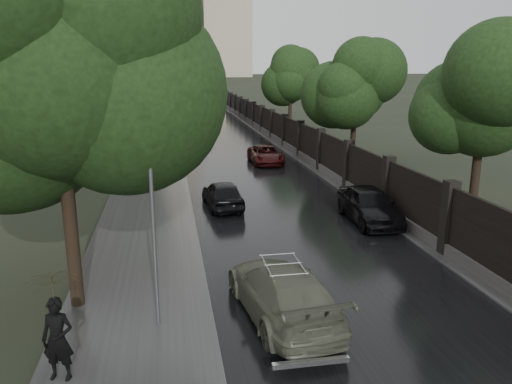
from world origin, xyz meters
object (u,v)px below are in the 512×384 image
Objects in this scene: tree_right_b at (355,90)px; car_right_far at (266,155)px; tree_left_near at (56,71)px; tree_right_c at (291,82)px; tree_left_far at (125,83)px; pedestrian_umbrella at (53,295)px; tree_right_a at (483,107)px; traffic_light at (177,127)px; car_right_near at (369,205)px; volga_sedan at (283,291)px; hatchback_left at (223,194)px; lamp_post at (154,230)px.

car_right_far is (-5.90, 0.94, -4.34)m from tree_right_b.
tree_right_c is at bearing 67.80° from tree_left_near.
tree_left_far reaches higher than car_right_far.
tree_right_c is at bearing 82.71° from pedestrian_umbrella.
tree_right_c is at bearing 71.39° from car_right_far.
tree_left_far is at bearing -147.17° from tree_right_c.
tree_right_a reaches higher than traffic_light.
tree_right_a is 1.00× the size of tree_right_b.
tree_right_b reaches higher than car_right_near.
hatchback_left is at bearing -94.76° from volga_sedan.
hatchback_left is 13.84m from pedestrian_umbrella.
tree_right_b is at bearing -8.61° from car_right_far.
tree_right_c is 40.67m from lamp_post.
car_right_near is at bearing 29.18° from tree_left_near.
tree_left_near is 1.31× the size of tree_right_b.
tree_right_c reaches higher than traffic_light.
pedestrian_umbrella is (0.62, -30.46, -3.19)m from tree_left_far.
traffic_light is at bearing 96.00° from pedestrian_umbrella.
car_right_far is (-5.90, -17.06, -4.34)m from tree_right_c.
tree_right_b is 7.38m from car_right_far.
tree_right_b reaches higher than hatchback_left.
tree_right_b is 1.81× the size of hatchback_left.
volga_sedan is 10.83m from hatchback_left.
traffic_light is at bearing 87.32° from lamp_post.
car_right_near is at bearing 164.43° from tree_right_a.
tree_left_near is 2.29× the size of traffic_light.
tree_right_a is 1.59× the size of car_right_far.
pedestrian_umbrella is at bearing -150.37° from tree_right_a.
pedestrian_umbrella reaches higher than car_right_far.
car_right_far is (4.14, 10.51, -0.05)m from hatchback_left.
tree_right_a is 5.97m from car_right_near.
car_right_near is at bearing 40.97° from lamp_post.
volga_sedan reaches higher than hatchback_left.
tree_right_c reaches higher than pedestrian_umbrella.
volga_sedan is at bearing -99.47° from car_right_far.
hatchback_left is at bearing -82.03° from traffic_light.
traffic_light is 0.91× the size of car_right_far.
tree_right_b reaches higher than volga_sedan.
car_right_near reaches higher than volga_sedan.
tree_right_c is 1.75× the size of traffic_light.
tree_right_c is 31.41m from car_right_near.
tree_left_far is 1.45× the size of lamp_post.
hatchback_left is at bearing -72.73° from tree_left_far.
tree_left_far is 6.84m from traffic_light.
tree_right_c is 1.37× the size of lamp_post.
tree_right_b is at bearing 73.85° from car_right_near.
pedestrian_umbrella is (-4.83, -12.90, 1.39)m from hatchback_left.
hatchback_left is 0.86× the size of car_right_near.
car_right_far is at bearing 81.91° from pedestrian_umbrella.
car_right_near is (8.80, 7.64, -1.90)m from lamp_post.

